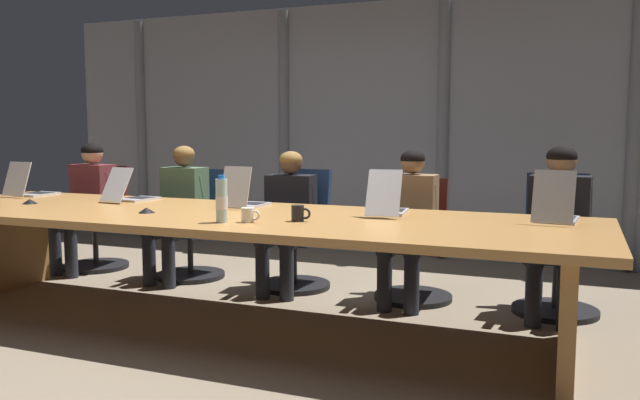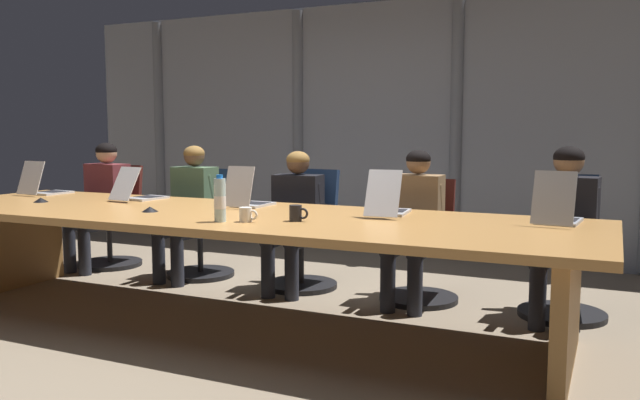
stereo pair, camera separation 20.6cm
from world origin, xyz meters
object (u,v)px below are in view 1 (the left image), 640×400
object	(u,v)px
laptop_right_end	(556,212)
person_right_end	(558,220)
office_chair_right_mid	(415,253)
water_bottle_primary	(222,201)
laptop_right_mid	(388,206)
coffee_mug_far	(298,213)
conference_mic_left_side	(30,201)
conference_mic_middle	(146,210)
office_chair_left_mid	(194,237)
laptop_left_end	(31,189)
person_left_end	(87,198)
person_center	(287,212)
coffee_mug_near	(248,215)
laptop_center	(245,199)
person_left_mid	(179,205)
office_chair_left_end	(98,229)
laptop_left_mid	(131,194)
office_chair_right_end	(556,261)
person_right_mid	(409,217)

from	to	relation	value
laptop_right_end	person_right_end	bearing A→B (deg)	5.32
office_chair_right_mid	water_bottle_primary	distance (m)	1.82
laptop_right_mid	coffee_mug_far	xyz separation A→B (m)	(-0.41, -0.50, -0.01)
laptop_right_end	coffee_mug_far	size ratio (longest dim) A/B	3.67
coffee_mug_far	conference_mic_left_side	bearing A→B (deg)	177.35
conference_mic_left_side	water_bottle_primary	bearing A→B (deg)	-9.82
conference_mic_middle	office_chair_left_mid	bearing A→B (deg)	110.80
laptop_left_end	conference_mic_middle	bearing A→B (deg)	-107.98
office_chair_left_mid	person_left_end	world-z (taller)	person_left_end
person_center	coffee_mug_near	xyz separation A→B (m)	(0.35, -1.32, 0.16)
laptop_center	person_left_mid	xyz separation A→B (m)	(-1.01, 0.66, -0.16)
laptop_right_end	water_bottle_primary	xyz separation A→B (m)	(-1.84, -0.75, 0.07)
office_chair_left_end	person_left_mid	bearing A→B (deg)	73.28
coffee_mug_near	laptop_left_mid	bearing A→B (deg)	153.68
laptop_right_end	conference_mic_left_side	distance (m)	3.69
water_bottle_primary	coffee_mug_near	distance (m)	0.18
person_right_end	water_bottle_primary	bearing A→B (deg)	-47.87
laptop_left_end	conference_mic_left_side	world-z (taller)	laptop_left_end
office_chair_right_mid	conference_mic_left_side	world-z (taller)	office_chair_right_mid
laptop_right_end	conference_mic_left_side	bearing A→B (deg)	101.79
office_chair_left_mid	office_chair_right_end	distance (m)	3.03
office_chair_left_end	person_left_mid	xyz separation A→B (m)	(1.03, -0.16, 0.30)
laptop_center	coffee_mug_near	world-z (taller)	laptop_center
office_chair_right_mid	coffee_mug_near	size ratio (longest dim) A/B	7.68
laptop_left_end	person_right_end	xyz separation A→B (m)	(4.10, 0.63, -0.13)
coffee_mug_far	coffee_mug_near	bearing A→B (deg)	-150.02
laptop_left_mid	office_chair_right_end	xyz separation A→B (m)	(3.07, 0.80, -0.44)
person_right_end	coffee_mug_near	xyz separation A→B (m)	(-1.69, -1.33, 0.11)
laptop_left_mid	laptop_center	xyz separation A→B (m)	(1.00, -0.02, 0.01)
conference_mic_left_side	person_left_mid	bearing A→B (deg)	61.30
laptop_right_end	office_chair_right_mid	xyz separation A→B (m)	(-1.04, 0.79, -0.47)
person_left_mid	coffee_mug_far	bearing A→B (deg)	57.17
office_chair_right_end	person_left_end	world-z (taller)	person_left_end
office_chair_left_mid	laptop_center	bearing A→B (deg)	58.25
person_left_end	conference_mic_middle	size ratio (longest dim) A/B	10.77
office_chair_right_end	coffee_mug_far	distance (m)	2.00
coffee_mug_far	conference_mic_middle	size ratio (longest dim) A/B	1.11
person_right_mid	laptop_right_end	bearing A→B (deg)	59.22
laptop_left_mid	person_left_end	bearing A→B (deg)	63.94
person_left_mid	conference_mic_middle	size ratio (longest dim) A/B	10.61
laptop_left_end	office_chair_right_end	bearing A→B (deg)	-77.71
office_chair_right_mid	conference_mic_left_side	xyz separation A→B (m)	(-2.63, -1.22, 0.42)
office_chair_right_mid	coffee_mug_far	world-z (taller)	office_chair_right_mid
coffee_mug_far	laptop_right_mid	bearing A→B (deg)	50.67
person_center	person_right_mid	xyz separation A→B (m)	(1.00, -0.00, 0.01)
office_chair_right_end	water_bottle_primary	size ratio (longest dim) A/B	3.51
person_left_end	laptop_left_mid	bearing A→B (deg)	63.02
person_left_mid	conference_mic_left_side	xyz separation A→B (m)	(-0.58, -1.07, 0.12)
person_right_end	water_bottle_primary	size ratio (longest dim) A/B	4.24
laptop_center	conference_mic_middle	distance (m)	0.69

